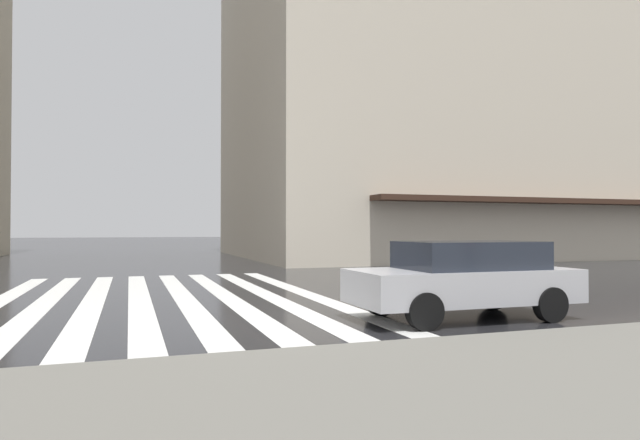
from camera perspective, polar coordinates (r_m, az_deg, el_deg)
The scene contains 4 objects.
ground_plane at distance 10.15m, azimuth -5.02°, elevation -10.20°, with size 220.00×220.00×0.00m, color black.
zebra_crossing at distance 13.84m, azimuth -15.96°, elevation -7.68°, with size 13.00×7.50×0.01m.
haussmann_block_corner at distance 37.59m, azimuth 12.23°, elevation 14.72°, with size 18.63×25.28×24.06m.
car_silver at distance 10.51m, azimuth 14.62°, elevation -5.71°, with size 1.85×4.10×1.41m.
Camera 1 is at (-9.72, 2.42, 1.63)m, focal length 31.16 mm.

